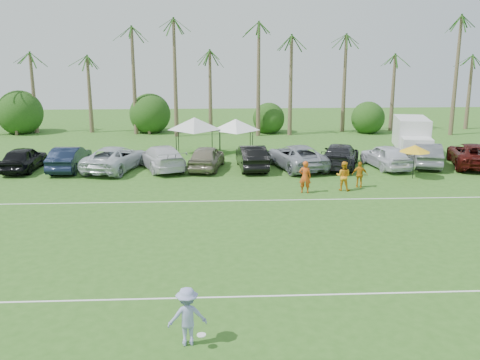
{
  "coord_description": "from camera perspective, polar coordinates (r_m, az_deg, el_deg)",
  "views": [
    {
      "loc": [
        0.29,
        -15.25,
        8.62
      ],
      "look_at": [
        1.74,
        12.52,
        1.6
      ],
      "focal_mm": 40.0,
      "sensor_mm": 36.0,
      "label": 1
    }
  ],
  "objects": [
    {
      "name": "box_truck",
      "position": [
        43.89,
        17.9,
        4.35
      ],
      "size": [
        3.44,
        6.33,
        3.09
      ],
      "rotation": [
        0.0,
        0.0,
        -0.21
      ],
      "color": "silver",
      "rests_on": "ground"
    },
    {
      "name": "parked_car_1",
      "position": [
        39.67,
        -17.72,
        2.21
      ],
      "size": [
        2.1,
        5.3,
        1.72
      ],
      "primitive_type": "imported",
      "rotation": [
        0.0,
        0.0,
        3.09
      ],
      "color": "black",
      "rests_on": "ground"
    },
    {
      "name": "palm_tree_4",
      "position": [
        53.43,
        -7.8,
        12.82
      ],
      "size": [
        2.4,
        2.4,
        8.9
      ],
      "color": "brown",
      "rests_on": "ground"
    },
    {
      "name": "bush_tree_1",
      "position": [
        55.03,
        -9.6,
        6.86
      ],
      "size": [
        4.0,
        4.0,
        4.0
      ],
      "color": "brown",
      "rests_on": "ground"
    },
    {
      "name": "parked_car_5",
      "position": [
        38.27,
        1.26,
        2.47
      ],
      "size": [
        2.12,
        5.31,
        1.72
      ],
      "primitive_type": "imported",
      "rotation": [
        0.0,
        0.0,
        3.2
      ],
      "color": "black",
      "rests_on": "ground"
    },
    {
      "name": "parked_car_6",
      "position": [
        38.65,
        6.04,
        2.51
      ],
      "size": [
        4.28,
        6.69,
        1.72
      ],
      "primitive_type": "imported",
      "rotation": [
        0.0,
        0.0,
        3.39
      ],
      "color": "#9499A3",
      "rests_on": "ground"
    },
    {
      "name": "palm_tree_1",
      "position": [
        55.98,
        -21.56,
        12.94
      ],
      "size": [
        2.4,
        2.4,
        9.9
      ],
      "color": "brown",
      "rests_on": "ground"
    },
    {
      "name": "frisbee_player",
      "position": [
        16.25,
        -5.64,
        -14.27
      ],
      "size": [
        1.25,
        0.83,
        1.8
      ],
      "rotation": [
        0.0,
        0.0,
        3.29
      ],
      "color": "#9197CD",
      "rests_on": "ground"
    },
    {
      "name": "sideline_player_a",
      "position": [
        32.15,
        6.95,
        0.32
      ],
      "size": [
        0.8,
        0.61,
        1.96
      ],
      "primitive_type": "imported",
      "rotation": [
        0.0,
        0.0,
        2.93
      ],
      "color": "#D04D17",
      "rests_on": "ground"
    },
    {
      "name": "parked_car_2",
      "position": [
        38.87,
        -13.15,
        2.28
      ],
      "size": [
        4.41,
        6.72,
        1.72
      ],
      "primitive_type": "imported",
      "rotation": [
        0.0,
        0.0,
        2.87
      ],
      "color": "silver",
      "rests_on": "ground"
    },
    {
      "name": "parked_car_10",
      "position": [
        42.54,
        23.53,
        2.47
      ],
      "size": [
        4.36,
        6.71,
        1.72
      ],
      "primitive_type": "imported",
      "rotation": [
        0.0,
        0.0,
        2.88
      ],
      "color": "#440F0C",
      "rests_on": "ground"
    },
    {
      "name": "palm_tree_5",
      "position": [
        53.25,
        -3.41,
        13.86
      ],
      "size": [
        2.4,
        2.4,
        9.9
      ],
      "color": "brown",
      "rests_on": "ground"
    },
    {
      "name": "parked_car_8",
      "position": [
        39.97,
        15.28,
        2.47
      ],
      "size": [
        2.86,
        5.31,
        1.72
      ],
      "primitive_type": "imported",
      "rotation": [
        0.0,
        0.0,
        3.31
      ],
      "color": "silver",
      "rests_on": "ground"
    },
    {
      "name": "sideline_player_c",
      "position": [
        34.01,
        12.66,
        0.56
      ],
      "size": [
        1.03,
        0.62,
        1.63
      ],
      "primitive_type": "imported",
      "rotation": [
        0.0,
        0.0,
        2.9
      ],
      "color": "orange",
      "rests_on": "ground"
    },
    {
      "name": "palm_tree_7",
      "position": [
        53.82,
        5.44,
        15.65
      ],
      "size": [
        2.4,
        2.4,
        11.9
      ],
      "color": "brown",
      "rests_on": "ground"
    },
    {
      "name": "bush_tree_3",
      "position": [
        56.88,
        13.16,
        6.92
      ],
      "size": [
        4.0,
        4.0,
        4.0
      ],
      "color": "brown",
      "rests_on": "ground"
    },
    {
      "name": "parked_car_4",
      "position": [
        38.24,
        -3.58,
        2.43
      ],
      "size": [
        2.93,
        5.33,
        1.72
      ],
      "primitive_type": "imported",
      "rotation": [
        0.0,
        0.0,
        2.95
      ],
      "color": "gray",
      "rests_on": "ground"
    },
    {
      "name": "market_umbrella",
      "position": [
        37.03,
        18.15,
        3.21
      ],
      "size": [
        2.03,
        2.03,
        2.26
      ],
      "color": "black",
      "rests_on": "ground"
    },
    {
      "name": "bush_tree_0",
      "position": [
        57.98,
        -22.55,
        6.34
      ],
      "size": [
        4.0,
        4.0,
        4.0
      ],
      "color": "brown",
      "rests_on": "ground"
    },
    {
      "name": "palm_tree_2",
      "position": [
        54.65,
        -16.51,
        14.23
      ],
      "size": [
        2.4,
        2.4,
        10.9
      ],
      "color": "brown",
      "rests_on": "ground"
    },
    {
      "name": "palm_tree_3",
      "position": [
        53.91,
        -12.29,
        15.4
      ],
      "size": [
        2.4,
        2.4,
        11.9
      ],
      "color": "brown",
      "rests_on": "ground"
    },
    {
      "name": "canopy_tent_right",
      "position": [
        43.75,
        -0.47,
        6.52
      ],
      "size": [
        4.03,
        4.03,
        3.27
      ],
      "color": "black",
      "rests_on": "ground"
    },
    {
      "name": "parked_car_7",
      "position": [
        39.49,
        10.63,
        2.59
      ],
      "size": [
        4.19,
        6.38,
        1.72
      ],
      "primitive_type": "imported",
      "rotation": [
        0.0,
        0.0,
        2.81
      ],
      "color": "black",
      "rests_on": "ground"
    },
    {
      "name": "palm_tree_10",
      "position": [
        57.89,
        20.73,
        13.88
      ],
      "size": [
        2.4,
        2.4,
        10.9
      ],
      "color": "brown",
      "rests_on": "ground"
    },
    {
      "name": "sideline_player_b",
      "position": [
        33.09,
        10.98,
        0.42
      ],
      "size": [
        1.08,
        0.98,
        1.81
      ],
      "primitive_type": "imported",
      "rotation": [
        0.0,
        0.0,
        2.73
      ],
      "color": "orange",
      "rests_on": "ground"
    },
    {
      "name": "palm_tree_8",
      "position": [
        54.75,
        10.69,
        12.74
      ],
      "size": [
        2.4,
        2.4,
        8.9
      ],
      "color": "brown",
      "rests_on": "ground"
    },
    {
      "name": "palm_tree_9",
      "position": [
        56.11,
        15.84,
        13.38
      ],
      "size": [
        2.4,
        2.4,
        9.9
      ],
      "color": "brown",
      "rests_on": "ground"
    },
    {
      "name": "palm_tree_6",
      "position": [
        53.38,
        1.02,
        14.81
      ],
      "size": [
        2.4,
        2.4,
        10.9
      ],
      "color": "brown",
      "rests_on": "ground"
    },
    {
      "name": "bush_tree_2",
      "position": [
        54.97,
        3.01,
        7.02
      ],
      "size": [
        4.0,
        4.0,
        4.0
      ],
      "color": "brown",
      "rests_on": "ground"
    },
    {
      "name": "parked_car_0",
      "position": [
        40.72,
        -22.08,
        2.14
      ],
      "size": [
        2.26,
        5.13,
        1.72
      ],
      "primitive_type": "imported",
      "rotation": [
        0.0,
        0.0,
        3.09
      ],
      "color": "black",
      "rests_on": "ground"
    },
    {
      "name": "canopy_tent_left",
      "position": [
        43.26,
        -4.9,
        6.67
      ],
      "size": [
        4.34,
        4.34,
        3.52
      ],
      "color": "black",
      "rests_on": "ground"
    },
    {
      "name": "parked_car_3",
      "position": [
        38.58,
        -8.39,
        2.41
      ],
      "size": [
        4.34,
        6.38,
        1.72
      ],
      "primitive_type": "imported",
      "rotation": [
        0.0,
        0.0,
        3.5
      ],
      "color": "silver",
      "rests_on": "ground"
    },
    {
      "name": "parked_car_9",
      "position": [
        41.5,
        19.33,
        2.59
      ],
      "size": [
        3.26,
        5.51,
        1.72
      ],
      "primitive_type": "imported",
      "rotation": [
        0.0,
        0.0,
        2.85
      ],
      "color": "slate",
      "rests_on": "ground"
    },
    {
      "name": "ground",
      "position": [
        17.52,
        -3.7,
        -15.34
      ],
      "size": [
        120.0,
        120.0,
        0.0
      ],
      "primitive_type": "plane",
      "color": "#30601C",
      "rests_on": "ground"
    },
    {
      "name": "field_lines",
      "position": [
        24.79,
        -3.5,
        -6.19
      ],
      "size": [
        80.0,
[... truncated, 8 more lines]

